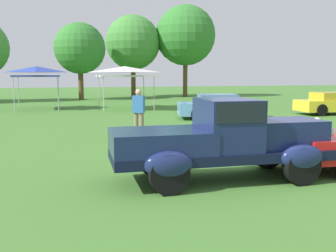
{
  "coord_description": "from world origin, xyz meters",
  "views": [
    {
      "loc": [
        -3.69,
        -7.63,
        2.2
      ],
      "look_at": [
        -1.04,
        1.99,
        0.85
      ],
      "focal_mm": 40.95,
      "sensor_mm": 36.0,
      "label": 1
    }
  ],
  "objects": [
    {
      "name": "treeline_mid_right",
      "position": [
        3.03,
        29.4,
        5.22
      ],
      "size": [
        5.23,
        5.23,
        7.85
      ],
      "color": "brown",
      "rests_on": "ground_plane"
    },
    {
      "name": "canopy_tent_left_field",
      "position": [
        -5.2,
        17.92,
        2.42
      ],
      "size": [
        2.8,
        2.8,
        2.71
      ],
      "color": "#B7B7BC",
      "rests_on": "ground_plane"
    },
    {
      "name": "canopy_tent_center_field",
      "position": [
        0.16,
        16.55,
        2.42
      ],
      "size": [
        3.38,
        3.38,
        2.71
      ],
      "color": "#B7B7BC",
      "rests_on": "ground_plane"
    },
    {
      "name": "feature_pickup_truck",
      "position": [
        -0.5,
        -0.36,
        0.87
      ],
      "size": [
        4.7,
        1.93,
        1.7
      ],
      "color": "black",
      "rests_on": "ground_plane"
    },
    {
      "name": "show_car_skyblue",
      "position": [
        3.88,
        10.06,
        0.6
      ],
      "size": [
        4.48,
        2.55,
        1.22
      ],
      "color": "#669EDB",
      "rests_on": "ground_plane"
    },
    {
      "name": "treeline_center",
      "position": [
        -2.09,
        26.87,
        4.42
      ],
      "size": [
        4.42,
        4.42,
        6.65
      ],
      "color": "brown",
      "rests_on": "ground_plane"
    },
    {
      "name": "ground_plane",
      "position": [
        0.0,
        0.0,
        0.0
      ],
      "size": [
        120.0,
        120.0,
        0.0
      ],
      "primitive_type": "plane",
      "color": "#42752D"
    },
    {
      "name": "spectator_between_cars",
      "position": [
        -1.11,
        5.62,
        0.91
      ],
      "size": [
        0.47,
        0.41,
        1.69
      ],
      "color": "#7F7056",
      "rests_on": "ground_plane"
    },
    {
      "name": "treeline_far_right",
      "position": [
        8.11,
        28.72,
        5.97
      ],
      "size": [
        5.85,
        5.85,
        8.91
      ],
      "color": "brown",
      "rests_on": "ground_plane"
    },
    {
      "name": "show_car_yellow",
      "position": [
        10.68,
        10.36,
        0.6
      ],
      "size": [
        3.92,
        1.91,
        1.22
      ],
      "color": "yellow",
      "rests_on": "ground_plane"
    }
  ]
}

